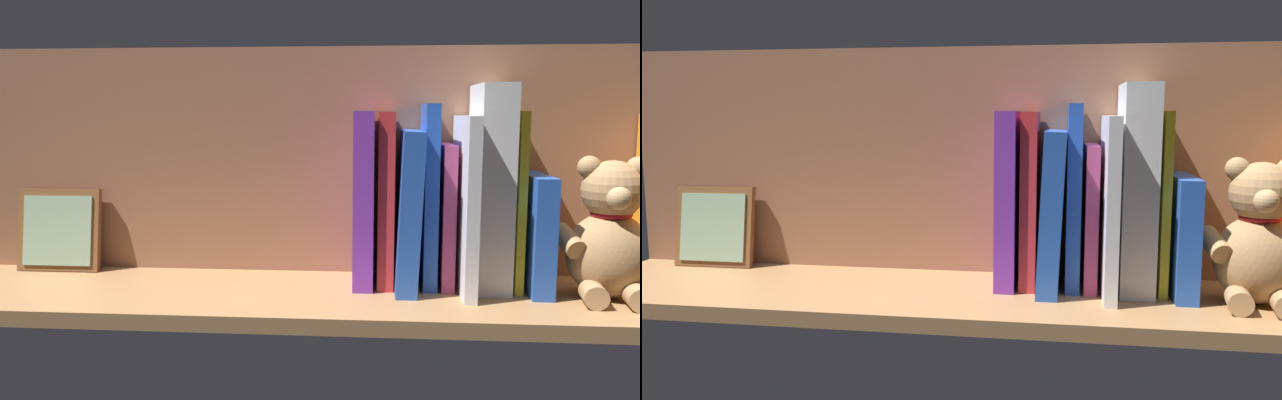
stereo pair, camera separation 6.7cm
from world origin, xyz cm
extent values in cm
cube|color=#A87A4C|center=(0.00, 0.00, -1.10)|extent=(115.05, 27.45, 2.20)
cube|color=#976448|center=(0.00, -11.47, 17.89)|extent=(115.05, 1.50, 35.78)
ellipsoid|color=tan|center=(-40.25, 0.61, 5.97)|extent=(12.54, 11.51, 11.95)
sphere|color=tan|center=(-40.25, 0.61, 15.03)|extent=(8.21, 8.21, 8.21)
sphere|color=tan|center=(-43.30, 1.00, 18.11)|extent=(3.17, 3.17, 3.17)
sphere|color=tan|center=(-37.19, 0.22, 18.11)|extent=(3.17, 3.17, 3.17)
sphere|color=tan|center=(-39.81, 4.07, 14.41)|extent=(3.17, 3.17, 3.17)
cylinder|color=tan|center=(-34.43, 1.37, 8.07)|extent=(4.03, 6.34, 4.42)
cylinder|color=tan|center=(-42.27, 5.98, 1.59)|extent=(3.71, 4.85, 3.17)
cylinder|color=tan|center=(-36.94, 5.31, 1.59)|extent=(3.71, 4.85, 3.17)
torus|color=red|center=(-40.25, 0.61, 11.76)|extent=(6.10, 6.10, 0.93)
cube|color=blue|center=(-30.87, -3.07, 8.40)|extent=(2.99, 14.51, 16.79)
cube|color=yellow|center=(-28.17, -4.47, 12.90)|extent=(1.28, 11.70, 25.80)
cube|color=silver|center=(-24.59, -3.71, 14.80)|extent=(4.76, 13.03, 29.59)
cube|color=silver|center=(-20.73, -1.87, 12.56)|extent=(1.75, 16.90, 25.11)
cube|color=#B23F72|center=(-18.33, -4.59, 10.49)|extent=(1.85, 11.46, 20.98)
cube|color=blue|center=(-15.81, -4.63, 13.41)|extent=(2.00, 11.40, 26.82)
cube|color=blue|center=(-12.72, -2.78, 11.51)|extent=(3.90, 15.09, 23.13)
cube|color=red|center=(-9.44, -4.64, 12.82)|extent=(2.35, 11.37, 25.65)
cube|color=purple|center=(-6.21, -4.20, 12.88)|extent=(2.92, 12.25, 25.76)
cube|color=brown|center=(43.33, -8.38, 6.62)|extent=(13.49, 3.46, 13.45)
cube|color=#8CAD8C|center=(43.33, -7.66, 6.62)|extent=(11.33, 2.27, 11.19)
camera|label=1|loc=(-7.43, 90.42, 25.43)|focal=35.92mm
camera|label=2|loc=(-14.07, 89.63, 25.43)|focal=35.92mm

